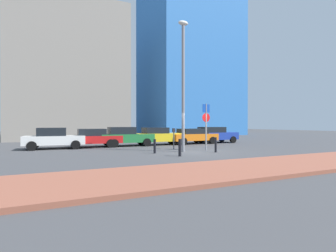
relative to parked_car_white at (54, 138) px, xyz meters
The scene contains 16 objects.
ground_plane 10.19m from the parked_car_white, 35.39° to the right, with size 120.00×120.00×0.00m, color #424244.
sidewalk_brick 14.95m from the parked_car_white, 56.30° to the right, with size 40.00×3.69×0.14m, color #93513D.
parked_car_white is the anchor object (origin of this frame).
parked_car_red 2.78m from the parked_car_white, ahead, with size 4.25×2.10×1.43m.
parked_car_green 5.31m from the parked_car_white, ahead, with size 4.32×2.09×1.56m.
parked_car_yellow 8.24m from the parked_car_white, ahead, with size 4.31×2.06×1.50m.
parked_car_orange 11.56m from the parked_car_white, ahead, with size 4.57×2.22×1.38m.
parked_car_blue 13.99m from the parked_car_white, ahead, with size 4.39×2.06×1.52m.
parking_sign_post 10.95m from the parked_car_white, 30.55° to the right, with size 0.60×0.10×3.17m.
parking_meter 8.66m from the parked_car_white, 26.83° to the right, with size 0.18×0.14×1.50m.
street_lamp 10.27m from the parked_car_white, 36.53° to the right, with size 0.70×0.36×8.48m.
traffic_bollard_near 9.87m from the parked_car_white, 50.58° to the right, with size 0.17×0.17×0.96m, color black.
traffic_bollard_mid 7.95m from the parked_car_white, 45.70° to the right, with size 0.15×0.15×0.87m, color black.
traffic_bollard_far 11.49m from the parked_car_white, 36.18° to the right, with size 0.14×0.14×0.95m, color black.
building_colorful_midrise 32.42m from the parked_car_white, 41.49° to the left, with size 14.89×13.91×28.11m, color #3372BF.
building_under_construction 17.80m from the parked_car_white, 83.19° to the left, with size 13.10×14.11×16.12m, color gray.
Camera 1 is at (-8.56, -14.25, 1.78)m, focal length 27.22 mm.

